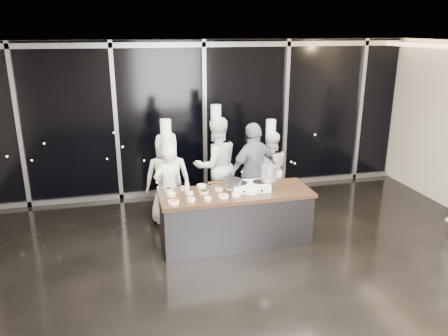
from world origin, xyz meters
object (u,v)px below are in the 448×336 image
object	(u,v)px
demo_counter	(236,217)
frying_pan	(232,181)
stove	(250,186)
chef_left	(168,178)
chef_far_left	(169,186)
chef_right	(269,169)
chef_center	(216,165)
stock_pot	(269,173)
guest	(254,171)

from	to	relation	value
demo_counter	frying_pan	bearing A→B (deg)	141.25
stove	frying_pan	distance (m)	0.33
demo_counter	chef_left	bearing A→B (deg)	131.50
demo_counter	chef_far_left	world-z (taller)	chef_far_left
demo_counter	chef_far_left	xyz separation A→B (m)	(-0.98, 0.83, 0.33)
chef_far_left	chef_right	size ratio (longest dim) A/B	0.99
chef_center	chef_right	world-z (taller)	chef_center
chef_center	chef_left	bearing A→B (deg)	6.04
chef_right	demo_counter	bearing A→B (deg)	59.72
stock_pot	chef_left	world-z (taller)	chef_left
guest	chef_center	bearing A→B (deg)	-59.49
demo_counter	chef_right	distance (m)	1.75
chef_center	chef_right	xyz separation A→B (m)	(1.06, -0.03, -0.16)
chef_far_left	frying_pan	bearing A→B (deg)	121.28
stove	chef_center	world-z (taller)	chef_center
demo_counter	stove	bearing A→B (deg)	8.04
frying_pan	chef_center	xyz separation A→B (m)	(0.05, 1.34, -0.13)
stock_pot	frying_pan	bearing A→B (deg)	177.37
chef_center	guest	size ratio (longest dim) A/B	1.15
stove	guest	bearing A→B (deg)	72.78
chef_center	guest	xyz separation A→B (m)	(0.60, -0.48, -0.03)
frying_pan	chef_far_left	world-z (taller)	chef_far_left
stove	stock_pot	size ratio (longest dim) A/B	2.51
chef_left	chef_right	world-z (taller)	chef_left
frying_pan	chef_left	size ratio (longest dim) A/B	0.30
stock_pot	chef_center	bearing A→B (deg)	112.40
stove	guest	size ratio (longest dim) A/B	0.35
chef_left	stove	bearing A→B (deg)	147.27
stock_pot	chef_left	xyz separation A→B (m)	(-1.53, 1.07, -0.31)
stock_pot	guest	bearing A→B (deg)	87.90
chef_left	guest	world-z (taller)	chef_left
guest	chef_right	size ratio (longest dim) A/B	1.03
stock_pot	stove	bearing A→B (deg)	177.02
chef_right	chef_far_left	bearing A→B (deg)	22.06
stock_pot	chef_right	bearing A→B (deg)	69.62
stock_pot	chef_center	xyz separation A→B (m)	(-0.57, 1.37, -0.23)
frying_pan	stock_pot	xyz separation A→B (m)	(0.62, -0.03, 0.10)
demo_counter	chef_right	size ratio (longest dim) A/B	1.40
frying_pan	chef_right	bearing A→B (deg)	53.64
frying_pan	guest	xyz separation A→B (m)	(0.65, 0.87, -0.16)
chef_far_left	stock_pot	bearing A→B (deg)	133.86
guest	demo_counter	bearing A→B (deg)	36.18
stove	guest	world-z (taller)	guest
stove	chef_left	bearing A→B (deg)	143.04
stock_pot	guest	distance (m)	0.93
frying_pan	chef_left	world-z (taller)	chef_left
stove	chef_right	bearing A→B (deg)	62.68
chef_right	chef_left	bearing A→B (deg)	15.07
chef_right	frying_pan	bearing A→B (deg)	57.19
demo_counter	stove	xyz separation A→B (m)	(0.25, 0.04, 0.51)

